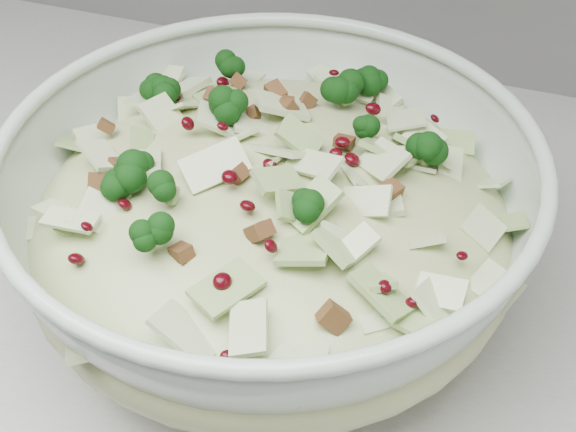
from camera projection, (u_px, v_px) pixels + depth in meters
The scene contains 2 objects.
mixing_bowl at pixel (271, 225), 0.57m from camera, with size 0.49×0.49×0.15m.
salad at pixel (271, 199), 0.55m from camera, with size 0.49×0.49×0.15m.
Camera 1 is at (0.69, 1.21, 1.36)m, focal length 50.00 mm.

